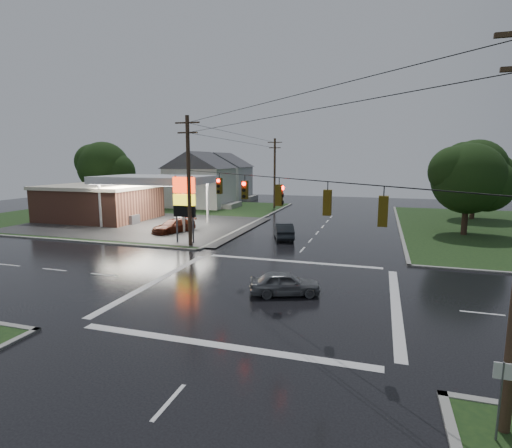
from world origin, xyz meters
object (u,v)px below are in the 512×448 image
(utility_pole_n, at_px, (275,172))
(utility_pole_nw, at_px, (189,180))
(house_far, at_px, (223,176))
(house_near, at_px, (200,179))
(gas_station, at_px, (107,200))
(car_north, at_px, (284,231))
(tree_ne_far, at_px, (477,169))
(car_crossing, at_px, (285,283))
(car_pump, at_px, (174,226))
(tree_nw_behind, at_px, (105,167))
(tree_ne_near, at_px, (470,179))
(pylon_sign, at_px, (184,199))

(utility_pole_n, bearing_deg, utility_pole_nw, -90.00)
(house_far, bearing_deg, house_near, -85.24)
(gas_station, relative_size, utility_pole_nw, 2.38)
(utility_pole_n, bearing_deg, car_north, -73.19)
(tree_ne_far, xyz_separation_m, car_north, (-19.73, -18.88, -5.42))
(utility_pole_n, xyz_separation_m, house_far, (-12.45, 10.00, -1.06))
(car_crossing, bearing_deg, car_pump, 24.55)
(gas_station, bearing_deg, car_pump, -22.83)
(tree_nw_behind, bearing_deg, tree_ne_near, -9.47)
(utility_pole_nw, bearing_deg, gas_station, 147.77)
(tree_nw_behind, bearing_deg, gas_station, -51.58)
(utility_pole_nw, relative_size, house_far, 1.00)
(car_north, height_order, car_crossing, car_north)
(pylon_sign, distance_m, house_far, 39.21)
(utility_pole_nw, bearing_deg, car_north, 39.04)
(utility_pole_n, distance_m, car_pump, 24.12)
(car_crossing, height_order, car_pump, car_pump)
(car_pump, bearing_deg, tree_ne_near, 38.55)
(house_near, bearing_deg, utility_pole_nw, -66.63)
(tree_ne_near, height_order, car_north, tree_ne_near)
(utility_pole_n, relative_size, house_near, 0.95)
(gas_station, distance_m, house_far, 28.61)
(house_near, height_order, car_north, house_near)
(house_near, distance_m, tree_nw_behind, 14.33)
(utility_pole_nw, bearing_deg, pylon_sign, 135.00)
(gas_station, bearing_deg, utility_pole_n, 48.53)
(utility_pole_n, xyz_separation_m, tree_ne_near, (23.64, -16.01, 0.09))
(utility_pole_n, height_order, car_north, utility_pole_n)
(tree_ne_near, bearing_deg, house_near, 158.24)
(tree_ne_far, height_order, car_north, tree_ne_far)
(utility_pole_n, relative_size, car_pump, 2.18)
(pylon_sign, height_order, tree_ne_far, tree_ne_far)
(utility_pole_n, height_order, house_far, utility_pole_n)
(car_north, bearing_deg, utility_pole_n, -91.97)
(car_north, bearing_deg, tree_nw_behind, -44.25)
(tree_ne_near, bearing_deg, gas_station, -176.70)
(tree_ne_near, bearing_deg, utility_pole_nw, -152.14)
(house_far, xyz_separation_m, tree_ne_near, (36.09, -26.01, 1.16))
(utility_pole_n, relative_size, car_crossing, 2.69)
(tree_ne_far, bearing_deg, house_near, 176.99)
(house_near, relative_size, car_crossing, 2.83)
(house_near, height_order, house_far, same)
(tree_ne_far, xyz_separation_m, car_pump, (-31.17, -19.20, -5.48))
(house_near, height_order, tree_nw_behind, tree_nw_behind)
(tree_nw_behind, xyz_separation_m, car_pump, (19.82, -15.20, -5.48))
(utility_pole_n, height_order, house_near, utility_pole_n)
(pylon_sign, distance_m, house_near, 27.56)
(tree_nw_behind, relative_size, car_crossing, 2.56)
(tree_nw_behind, bearing_deg, utility_pole_n, 18.21)
(house_far, xyz_separation_m, car_crossing, (23.10, -48.26, -3.74))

